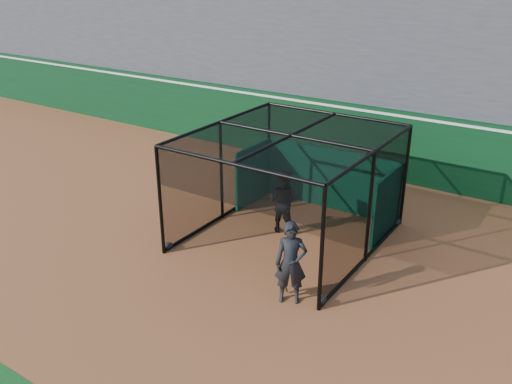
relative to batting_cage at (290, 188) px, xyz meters
The scene contains 6 objects.
ground 3.08m from the batting_cage, 109.27° to the right, with size 120.00×120.00×0.00m, color #99532C.
outfield_wall 6.02m from the batting_cage, 98.53° to the left, with size 50.00×0.50×2.50m.
grandstand 10.21m from the batting_cage, 95.24° to the left, with size 50.00×7.85×8.95m.
batting_cage is the anchor object (origin of this frame).
batter 0.71m from the batting_cage, 143.38° to the left, with size 0.89×0.70×1.84m, color black.
on_deck_player 3.12m from the batting_cage, 59.04° to the right, with size 0.85×0.75×1.96m.
Camera 1 is at (7.59, -9.18, 7.11)m, focal length 38.00 mm.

